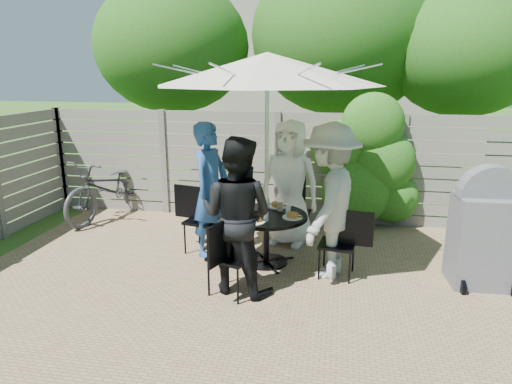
% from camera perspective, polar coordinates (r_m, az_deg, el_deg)
% --- Properties ---
extents(backyard_envelope, '(60.00, 60.00, 5.00)m').
position_cam_1_polar(backyard_envelope, '(14.76, 7.13, 15.30)').
color(backyard_envelope, '#325A1C').
rests_on(backyard_envelope, ground).
extents(patio_table, '(1.28, 1.28, 0.69)m').
position_cam_1_polar(patio_table, '(5.98, 1.30, -4.71)').
color(patio_table, black).
rests_on(patio_table, ground).
extents(umbrella, '(3.40, 3.40, 2.70)m').
position_cam_1_polar(umbrella, '(5.63, 1.42, 15.10)').
color(umbrella, silver).
rests_on(umbrella, ground).
extents(chair_back, '(0.57, 0.70, 0.92)m').
position_cam_1_polar(chair_back, '(6.89, 4.53, -3.85)').
color(chair_back, black).
rests_on(chair_back, ground).
extents(person_back, '(1.01, 0.79, 1.84)m').
position_cam_1_polar(person_back, '(6.59, 4.22, 1.09)').
color(person_back, white).
rests_on(person_back, ground).
extents(chair_left, '(0.72, 0.55, 0.95)m').
position_cam_1_polar(chair_left, '(6.47, -6.61, -5.09)').
color(chair_left, black).
rests_on(chair_left, ground).
extents(person_left, '(0.60, 0.76, 1.85)m').
position_cam_1_polar(person_left, '(6.21, -5.71, 0.25)').
color(person_left, '#20498E').
rests_on(person_left, ground).
extents(chair_front, '(0.58, 0.72, 0.94)m').
position_cam_1_polar(chair_front, '(5.25, -3.04, -9.97)').
color(chair_front, black).
rests_on(chair_front, ground).
extents(person_front, '(1.03, 0.89, 1.81)m').
position_cam_1_polar(person_front, '(5.13, -2.41, -3.06)').
color(person_front, black).
rests_on(person_front, ground).
extents(chair_right, '(0.66, 0.47, 0.88)m').
position_cam_1_polar(chair_right, '(5.77, 10.19, -8.02)').
color(chair_right, black).
rests_on(chair_right, ground).
extents(person_right, '(1.00, 1.38, 1.92)m').
position_cam_1_polar(person_right, '(5.57, 9.17, -1.22)').
color(person_right, '#A0A19D').
rests_on(person_right, ground).
extents(plate_back, '(0.26, 0.26, 0.06)m').
position_cam_1_polar(plate_back, '(6.22, 2.64, -1.66)').
color(plate_back, white).
rests_on(plate_back, patio_table).
extents(plate_left, '(0.26, 0.26, 0.06)m').
position_cam_1_polar(plate_left, '(6.05, -1.82, -2.14)').
color(plate_left, white).
rests_on(plate_left, patio_table).
extents(plate_front, '(0.26, 0.26, 0.06)m').
position_cam_1_polar(plate_front, '(5.59, -0.17, -3.58)').
color(plate_front, white).
rests_on(plate_front, patio_table).
extents(plate_right, '(0.26, 0.26, 0.06)m').
position_cam_1_polar(plate_right, '(5.78, 4.59, -3.02)').
color(plate_right, white).
rests_on(plate_right, patio_table).
extents(glass_back, '(0.07, 0.07, 0.14)m').
position_cam_1_polar(glass_back, '(6.16, 1.39, -1.38)').
color(glass_back, silver).
rests_on(glass_back, patio_table).
extents(glass_left, '(0.07, 0.07, 0.14)m').
position_cam_1_polar(glass_left, '(5.90, -1.41, -2.11)').
color(glass_left, silver).
rests_on(glass_left, patio_table).
extents(glass_front, '(0.07, 0.07, 0.14)m').
position_cam_1_polar(glass_front, '(5.62, 1.23, -2.99)').
color(glass_front, silver).
rests_on(glass_front, patio_table).
extents(glass_right, '(0.07, 0.07, 0.14)m').
position_cam_1_polar(glass_right, '(5.89, 4.04, -2.19)').
color(glass_right, silver).
rests_on(glass_right, patio_table).
extents(syrup_jug, '(0.09, 0.09, 0.16)m').
position_cam_1_polar(syrup_jug, '(5.95, 0.98, -1.86)').
color(syrup_jug, '#59280C').
rests_on(syrup_jug, patio_table).
extents(coffee_cup, '(0.08, 0.08, 0.12)m').
position_cam_1_polar(coffee_cup, '(6.05, 3.02, -1.80)').
color(coffee_cup, '#C6B293').
rests_on(coffee_cup, patio_table).
extents(bicycle, '(1.20, 2.14, 1.06)m').
position_cam_1_polar(bicycle, '(8.26, -17.76, 0.51)').
color(bicycle, '#333338').
rests_on(bicycle, ground).
extents(bbq_grill, '(0.75, 0.59, 1.47)m').
position_cam_1_polar(bbq_grill, '(5.96, 26.74, -4.53)').
color(bbq_grill, slate).
rests_on(bbq_grill, ground).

